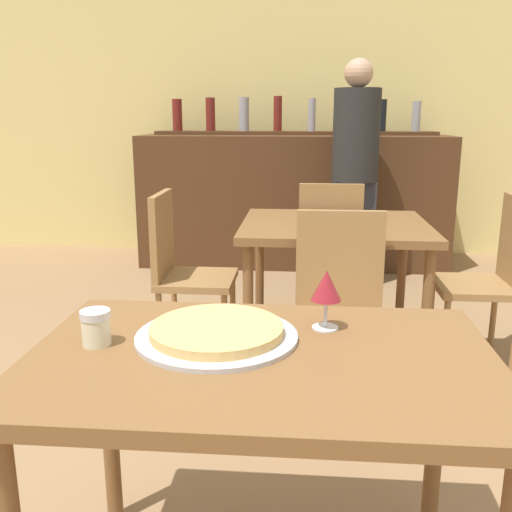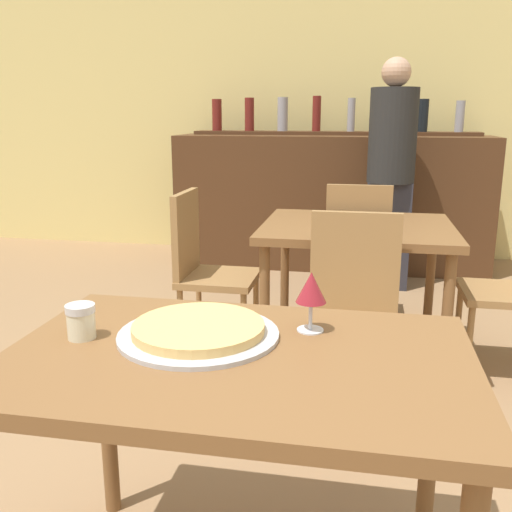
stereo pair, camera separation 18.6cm
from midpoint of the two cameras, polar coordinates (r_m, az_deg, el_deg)
wall_back at (r=5.37m, az=2.97°, el=15.30°), size 8.00×0.05×2.80m
dining_table_near at (r=1.41m, az=-3.34°, el=-12.92°), size 1.11×0.72×0.73m
dining_table_far at (r=2.96m, az=6.07°, el=1.65°), size 0.95×0.82×0.74m
bar_counter at (r=4.91m, az=2.64°, el=5.51°), size 2.60×0.56×1.11m
bar_back_shelf at (r=5.00m, az=2.40°, el=12.95°), size 2.39×0.24×0.32m
chair_far_side_front at (r=2.44m, az=6.23°, el=-4.73°), size 0.40×0.40×0.88m
chair_far_side_back at (r=3.56m, az=5.84°, el=1.25°), size 0.40×0.40×0.88m
chair_far_side_left at (r=3.08m, az=-9.19°, el=-0.84°), size 0.40×0.40×0.88m
chair_far_side_right at (r=3.12m, az=21.01°, el=-1.44°), size 0.40×0.40×0.88m
pizza_tray at (r=1.46m, az=-7.65°, el=-7.67°), size 0.41×0.41×0.04m
cheese_shaker at (r=1.48m, az=-19.25°, el=-6.82°), size 0.07×0.07×0.09m
person_standing at (r=4.30m, az=8.63°, el=8.83°), size 0.34×0.34×1.66m
wine_glass at (r=1.48m, az=3.50°, el=-3.20°), size 0.08×0.08×0.16m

